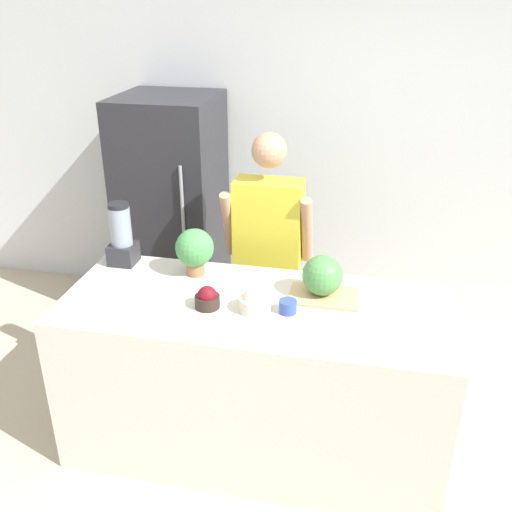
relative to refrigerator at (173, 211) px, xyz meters
The scene contains 12 objects.
ground_plane 2.16m from the refrigerator, 62.51° to the right, with size 14.00×14.00×0.00m, color beige.
wall_back 1.09m from the refrigerator, 23.95° to the left, with size 8.00×0.06×2.60m.
counter_island 1.67m from the refrigerator, 55.68° to the right, with size 2.01×0.84×0.93m.
refrigerator is the anchor object (origin of this frame).
person 1.03m from the refrigerator, 34.72° to the right, with size 0.56×0.26×1.63m.
cutting_board 1.75m from the refrigerator, 43.80° to the right, with size 0.36×0.24×0.01m.
watermelon 1.73m from the refrigerator, 43.71° to the right, with size 0.21×0.21×0.21m.
bowl_cherries 1.59m from the refrigerator, 64.19° to the right, with size 0.13×0.13×0.12m.
bowl_cream 1.70m from the refrigerator, 56.50° to the right, with size 0.16×0.16×0.13m.
bowl_small_blue 1.78m from the refrigerator, 51.80° to the right, with size 0.09×0.09×0.07m.
blender 1.06m from the refrigerator, 86.36° to the right, with size 0.15×0.15×0.37m.
potted_plant 1.23m from the refrigerator, 64.35° to the right, with size 0.21×0.21×0.27m.
Camera 1 is at (0.53, -2.07, 2.41)m, focal length 40.00 mm.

